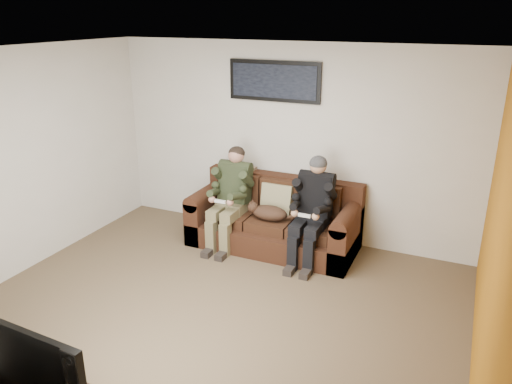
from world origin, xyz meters
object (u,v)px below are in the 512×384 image
at_px(person_left, 231,192).
at_px(person_right, 313,204).
at_px(cat, 268,212).
at_px(television, 35,359).
at_px(framed_poster, 274,81).
at_px(sofa, 275,221).

bearing_deg(person_left, person_right, 0.02).
distance_m(cat, television, 3.58).
relative_size(framed_poster, television, 1.13).
bearing_deg(sofa, person_left, -162.00).
bearing_deg(sofa, television, -92.57).
distance_m(person_right, framed_poster, 1.67).
distance_m(sofa, cat, 0.29).
bearing_deg(television, sofa, 90.23).
distance_m(person_right, cat, 0.61).
distance_m(person_left, cat, 0.57).
bearing_deg(person_left, television, -83.83).
bearing_deg(framed_poster, person_left, -122.16).
xyz_separation_m(cat, framed_poster, (-0.18, 0.60, 1.57)).
distance_m(person_left, framed_poster, 1.53).
xyz_separation_m(person_left, framed_poster, (0.36, 0.57, 1.38)).
height_order(person_right, television, person_right).
bearing_deg(person_right, television, -101.44).
height_order(person_left, person_right, person_right).
height_order(sofa, person_right, person_right).
distance_m(person_left, person_right, 1.12).
height_order(person_left, framed_poster, framed_poster).
bearing_deg(framed_poster, sofa, -62.76).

